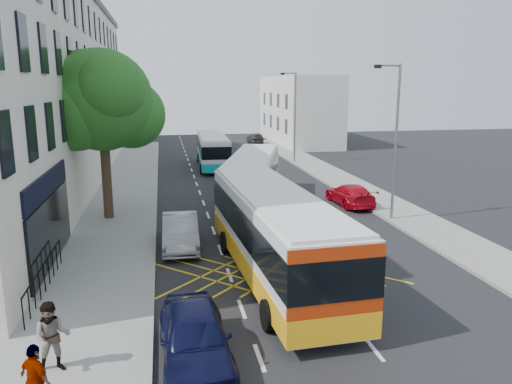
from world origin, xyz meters
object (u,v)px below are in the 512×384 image
lamp_far (294,112)px  red_hatchback (350,195)px  parked_car_silver (180,232)px  lamp_near (394,134)px  distant_car_dark (255,139)px  bus_near (275,234)px  pedestrian_near (52,337)px  bus_far (213,150)px  pedestrian_far (36,380)px  parked_car_blue (195,337)px  street_tree (101,101)px  distant_car_grey (218,143)px  bus_mid (252,178)px

lamp_far → red_hatchback: 16.66m
parked_car_silver → lamp_near: bearing=13.0°
distant_car_dark → bus_near: bearing=77.4°
parked_car_silver → pedestrian_near: 10.18m
bus_far → pedestrian_far: size_ratio=6.19×
parked_car_blue → bus_far: bearing=81.6°
street_tree → bus_near: bearing=-53.8°
lamp_near → parked_car_blue: lamp_near is taller
pedestrian_near → parked_car_silver: bearing=65.5°
bus_near → distant_car_dark: bus_near is taller
lamp_near → bus_near: 10.55m
lamp_far → parked_car_blue: (-11.10, -31.96, -3.86)m
pedestrian_far → distant_car_grey: bearing=-58.6°
bus_near → parked_car_silver: bearing=125.2°
lamp_far → distant_car_dark: (-0.73, 15.38, -4.01)m
red_hatchback → distant_car_grey: 27.05m
distant_car_grey → pedestrian_near: size_ratio=2.92×
bus_near → distant_car_dark: 42.55m
lamp_far → parked_car_silver: (-11.10, -22.32, -3.89)m
lamp_near → lamp_far: size_ratio=1.00×
red_hatchback → pedestrian_far: 22.25m
parked_car_blue → pedestrian_far: size_ratio=2.70×
pedestrian_far → parked_car_blue: bearing=-112.4°
distant_car_grey → pedestrian_near: 43.20m
distant_car_grey → lamp_far: bearing=-56.2°
lamp_near → bus_far: size_ratio=0.79×
bus_mid → pedestrian_far: (-8.07, -18.70, -0.63)m
bus_near → red_hatchback: bearing=53.0°
red_hatchback → pedestrian_near: size_ratio=2.41×
lamp_near → bus_mid: bearing=141.9°
lamp_near → pedestrian_near: size_ratio=4.38×
street_tree → distant_car_dark: bearing=66.7°
street_tree → distant_car_grey: 29.39m
lamp_near → distant_car_dark: bearing=91.2°
lamp_near → distant_car_dark: size_ratio=2.19×
bus_far → parked_car_silver: bearing=-97.4°
parked_car_blue → red_hatchback: parked_car_blue is taller
bus_far → distant_car_grey: 11.17m
distant_car_dark → pedestrian_far: 50.89m
red_hatchback → pedestrian_near: 20.95m
lamp_far → parked_car_blue: bearing=-109.1°
distant_car_dark → parked_car_blue: bearing=74.5°
bus_near → bus_far: 25.97m
lamp_far → lamp_near: bearing=-90.0°
bus_mid → pedestrian_far: size_ratio=6.74×
bus_mid → parked_car_blue: bearing=-88.4°
pedestrian_near → distant_car_grey: bearing=73.8°
bus_near → lamp_near: bearing=37.2°
pedestrian_near → pedestrian_far: 1.70m
distant_car_grey → lamp_near: bearing=-74.5°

